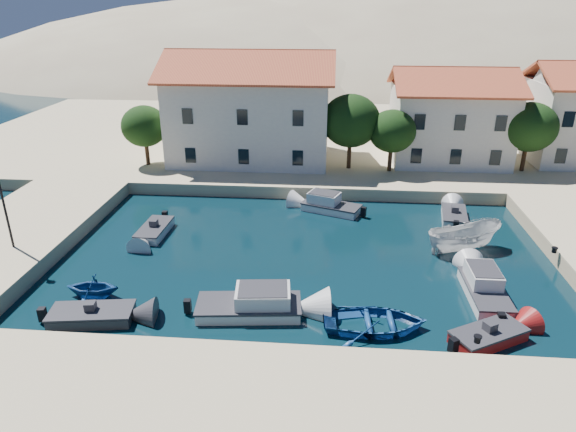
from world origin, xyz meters
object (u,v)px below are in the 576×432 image
object	(u,v)px
building_mid	(450,114)
cabin_cruiser_east	(485,290)
rowboat_south	(375,328)
building_left	(251,105)
boat_east	(462,250)
lamppost	(0,188)
cabin_cruiser_south	(249,305)

from	to	relation	value
building_mid	cabin_cruiser_east	bearing A→B (deg)	-95.42
rowboat_south	building_left	bearing A→B (deg)	17.36
boat_east	cabin_cruiser_east	bearing A→B (deg)	157.16
building_mid	boat_east	world-z (taller)	building_mid
lamppost	rowboat_south	xyz separation A→B (m)	(21.29, -5.12, -4.75)
lamppost	boat_east	size ratio (longest dim) A/B	1.22
building_mid	boat_east	distance (m)	18.00
building_left	lamppost	size ratio (longest dim) A/B	2.36
rowboat_south	boat_east	distance (m)	10.92
lamppost	rowboat_south	size ratio (longest dim) A/B	1.24
building_mid	rowboat_south	size ratio (longest dim) A/B	2.09
building_left	cabin_cruiser_south	xyz separation A→B (m)	(3.49, -24.32, -5.46)
building_left	rowboat_south	size ratio (longest dim) A/B	2.93
cabin_cruiser_east	building_mid	bearing A→B (deg)	-6.14
building_mid	lamppost	distance (m)	36.21
cabin_cruiser_east	rowboat_south	bearing A→B (deg)	118.11
building_left	cabin_cruiser_east	xyz separation A→B (m)	(15.84, -21.79, -5.46)
building_left	cabin_cruiser_south	world-z (taller)	building_left
rowboat_south	cabin_cruiser_south	bearing A→B (deg)	78.81
building_mid	cabin_cruiser_east	world-z (taller)	building_mid
building_left	building_mid	distance (m)	18.04
building_mid	rowboat_south	world-z (taller)	building_mid
rowboat_south	cabin_cruiser_east	world-z (taller)	cabin_cruiser_east
cabin_cruiser_south	rowboat_south	xyz separation A→B (m)	(6.30, -0.80, -0.48)
lamppost	cabin_cruiser_east	xyz separation A→B (m)	(27.34, -1.79, -4.28)
building_left	cabin_cruiser_east	bearing A→B (deg)	-53.99
building_left	boat_east	bearing A→B (deg)	-45.28
building_mid	cabin_cruiser_east	distance (m)	23.38
building_mid	boat_east	xyz separation A→B (m)	(-2.06, -17.10, -5.22)
building_mid	rowboat_south	bearing A→B (deg)	-107.45
building_left	cabin_cruiser_east	size ratio (longest dim) A/B	3.16
lamppost	boat_east	bearing A→B (deg)	8.09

